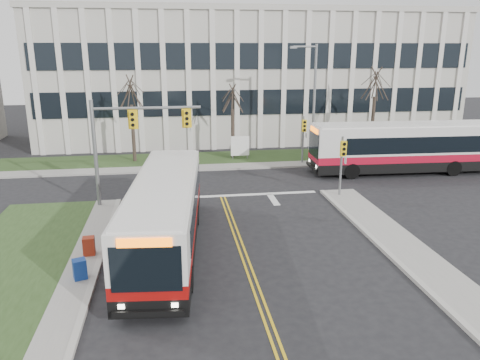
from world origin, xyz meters
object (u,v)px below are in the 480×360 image
streetlight (312,97)px  newspaper_box_red (89,247)px  bus_main (166,216)px  bus_cross (403,149)px  newspaper_box_blue (80,271)px  directory_sign (240,146)px

streetlight → newspaper_box_red: bearing=-133.0°
bus_main → bus_cross: bus_cross is taller
bus_main → bus_cross: bearing=38.8°
newspaper_box_blue → newspaper_box_red: same height
bus_cross → directory_sign: bearing=-114.3°
directory_sign → newspaper_box_red: bearing=-118.4°
streetlight → bus_main: size_ratio=0.74×
bus_cross → newspaper_box_red: bearing=-58.3°
directory_sign → bus_main: size_ratio=0.16×
bus_main → newspaper_box_blue: bus_main is taller
bus_cross → newspaper_box_red: bus_cross is taller
directory_sign → bus_cross: (11.24, -5.57, 0.61)m
streetlight → bus_main: 19.67m
newspaper_box_red → directory_sign: bearing=57.4°
newspaper_box_red → bus_main: bearing=1.2°
bus_main → streetlight: bearing=59.1°
bus_main → bus_cross: (17.14, 11.33, 0.14)m
newspaper_box_blue → bus_cross: bearing=14.8°
streetlight → bus_main: (-11.44, -15.61, -3.55)m
streetlight → newspaper_box_red: streetlight is taller
streetlight → directory_sign: size_ratio=4.60×
bus_main → newspaper_box_red: size_ratio=13.00×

